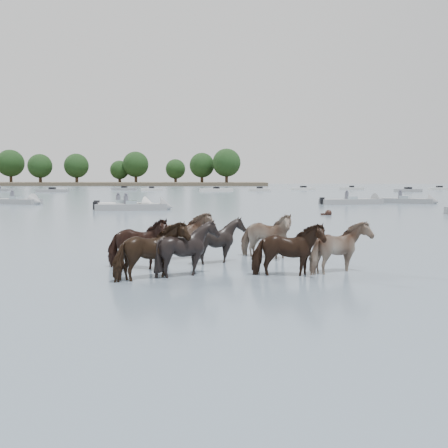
{
  "coord_description": "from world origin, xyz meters",
  "views": [
    {
      "loc": [
        2.58,
        -12.82,
        2.4
      ],
      "look_at": [
        2.03,
        0.96,
        1.1
      ],
      "focal_mm": 38.98,
      "sensor_mm": 36.0,
      "label": 1
    }
  ],
  "objects": [
    {
      "name": "ground",
      "position": [
        0.0,
        0.0,
        0.0
      ],
      "size": [
        400.0,
        400.0,
        0.0
      ],
      "primitive_type": "plane",
      "color": "slate",
      "rests_on": "ground"
    },
    {
      "name": "shoreline",
      "position": [
        -70.0,
        150.0,
        0.5
      ],
      "size": [
        160.0,
        30.0,
        1.0
      ],
      "primitive_type": "cube",
      "color": "#4C4233",
      "rests_on": "ground"
    },
    {
      "name": "pony_herd",
      "position": [
        1.95,
        -0.05,
        0.6
      ],
      "size": [
        7.16,
        5.03,
        1.54
      ],
      "color": "black",
      "rests_on": "ground"
    },
    {
      "name": "swimming_pony",
      "position": [
        8.09,
        19.14,
        0.1
      ],
      "size": [
        0.72,
        0.44,
        0.44
      ],
      "color": "black",
      "rests_on": "ground"
    },
    {
      "name": "motorboat_a",
      "position": [
        -6.08,
        24.6,
        0.23
      ],
      "size": [
        5.17,
        2.3,
        1.92
      ],
      "rotation": [
        0.0,
        0.0,
        -0.15
      ],
      "color": "silver",
      "rests_on": "ground"
    },
    {
      "name": "motorboat_b",
      "position": [
        -5.11,
        23.65,
        0.22
      ],
      "size": [
        5.97,
        2.74,
        1.92
      ],
      "rotation": [
        0.0,
        0.0,
        0.21
      ],
      "color": "gray",
      "rests_on": "ground"
    },
    {
      "name": "motorboat_c",
      "position": [
        13.35,
        33.03,
        0.22
      ],
      "size": [
        6.46,
        3.24,
        1.92
      ],
      "rotation": [
        0.0,
        0.0,
        0.27
      ],
      "color": "gray",
      "rests_on": "ground"
    },
    {
      "name": "motorboat_e",
      "position": [
        18.71,
        34.13,
        0.23
      ],
      "size": [
        5.78,
        3.93,
        1.92
      ],
      "rotation": [
        0.0,
        0.0,
        -0.46
      ],
      "color": "gray",
      "rests_on": "ground"
    },
    {
      "name": "motorboat_f",
      "position": [
        -17.91,
        31.54,
        0.23
      ],
      "size": [
        5.28,
        2.98,
        1.92
      ],
      "rotation": [
        0.0,
        0.0,
        -0.29
      ],
      "color": "gray",
      "rests_on": "ground"
    },
    {
      "name": "distant_flotilla",
      "position": [
        -0.68,
        78.63,
        0.26
      ],
      "size": [
        104.39,
        22.71,
        0.93
      ],
      "color": "silver",
      "rests_on": "ground"
    },
    {
      "name": "treeline",
      "position": [
        -68.12,
        151.07,
        6.59
      ],
      "size": [
        148.28,
        21.84,
        12.19
      ],
      "color": "#382619",
      "rests_on": "ground"
    }
  ]
}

